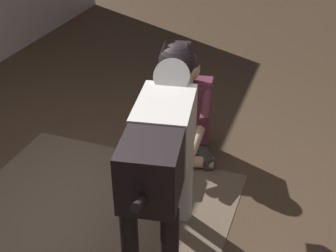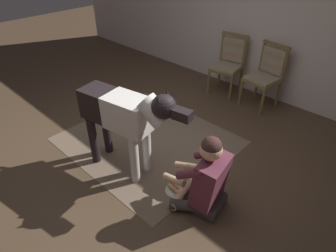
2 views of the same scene
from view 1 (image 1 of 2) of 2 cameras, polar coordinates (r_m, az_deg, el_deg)
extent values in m
plane|color=brown|center=(3.13, -5.91, -13.37)|extent=(15.76, 15.76, 0.00)
cube|color=#78644F|center=(3.14, -11.54, -13.66)|extent=(2.09, 1.87, 0.01)
cube|color=#433F3E|center=(3.90, 2.24, -1.68)|extent=(0.30, 0.38, 0.12)
cylinder|color=#433F3E|center=(3.75, 4.26, -3.16)|extent=(0.39, 0.32, 0.11)
cylinder|color=beige|center=(3.64, 2.91, -4.47)|extent=(0.18, 0.37, 0.09)
cylinder|color=#433F3E|center=(3.78, -0.41, -2.72)|extent=(0.41, 0.21, 0.11)
cylinder|color=beige|center=(3.66, 0.26, -4.21)|extent=(0.13, 0.37, 0.09)
cube|color=brown|center=(3.71, 2.29, 2.17)|extent=(0.34, 0.44, 0.53)
cylinder|color=brown|center=(3.50, 4.88, 3.01)|extent=(0.30, 0.13, 0.24)
cylinder|color=beige|center=(3.45, 3.56, -1.82)|extent=(0.27, 0.08, 0.12)
cylinder|color=brown|center=(3.54, -0.77, 3.48)|extent=(0.30, 0.13, 0.24)
cylinder|color=beige|center=(3.48, -0.52, -1.44)|extent=(0.28, 0.15, 0.12)
sphere|color=beige|center=(3.52, 2.36, 7.17)|extent=(0.21, 0.21, 0.21)
sphere|color=#442725|center=(3.51, 2.37, 7.71)|extent=(0.19, 0.19, 0.19)
cylinder|color=white|center=(3.06, -2.01, -6.59)|extent=(0.10, 0.10, 0.62)
cylinder|color=white|center=(3.03, 2.18, -7.03)|extent=(0.10, 0.10, 0.62)
cylinder|color=black|center=(2.61, -4.80, -14.96)|extent=(0.10, 0.10, 0.62)
cube|color=white|center=(2.65, -0.39, -0.26)|extent=(0.54, 0.40, 0.36)
cube|color=black|center=(2.35, -2.00, -5.08)|extent=(0.47, 0.37, 0.34)
cylinder|color=white|center=(2.88, 0.78, 5.66)|extent=(0.39, 0.28, 0.35)
sphere|color=black|center=(2.94, 1.13, 8.11)|extent=(0.24, 0.24, 0.24)
cube|color=black|center=(3.13, 1.69, 9.26)|extent=(0.20, 0.14, 0.10)
cone|color=black|center=(2.90, -0.32, 9.74)|extent=(0.10, 0.10, 0.11)
cone|color=black|center=(2.89, 2.54, 9.55)|extent=(0.10, 0.10, 0.11)
cylinder|color=black|center=(2.20, -3.18, -9.37)|extent=(0.32, 0.10, 0.21)
cylinder|color=silver|center=(3.60, 1.32, -6.00)|extent=(0.24, 0.24, 0.01)
cylinder|color=#D9B579|center=(3.57, 1.65, -5.71)|extent=(0.18, 0.07, 0.05)
cylinder|color=#D9B579|center=(3.58, 1.02, -5.53)|extent=(0.18, 0.07, 0.05)
cylinder|color=#9B3C28|center=(3.57, 1.33, -5.53)|extent=(0.19, 0.06, 0.04)
camera|label=2|loc=(4.25, 35.57, 29.30)|focal=30.80mm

